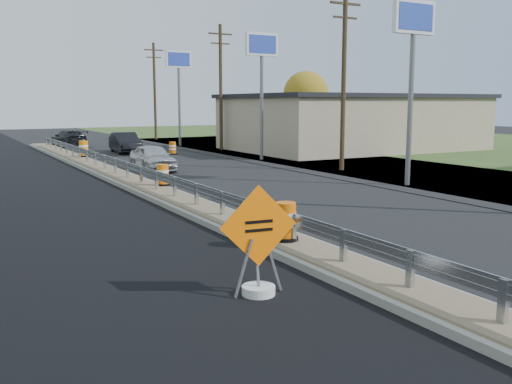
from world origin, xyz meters
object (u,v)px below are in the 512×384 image
barrel_median_near (285,222)px  car_dark_mid (125,143)px  car_dark_far (69,138)px  barrel_median_far (84,149)px  barrel_shoulder_mid (173,148)px  caution_sign (258,268)px  barrel_median_mid (163,175)px  car_silver (153,158)px

barrel_median_near → car_dark_mid: (4.53, 29.28, 0.06)m
car_dark_far → car_dark_mid: bearing=100.8°
barrel_median_far → barrel_shoulder_mid: 6.58m
caution_sign → car_dark_far: bearing=90.8°
barrel_median_mid → barrel_shoulder_mid: 17.09m
car_silver → car_dark_mid: 11.78m
barrel_median_mid → car_silver: size_ratio=0.21×
barrel_median_mid → barrel_shoulder_mid: size_ratio=0.98×
car_dark_mid → barrel_median_far: bearing=-129.1°
car_silver → car_dark_far: car_silver is taller
barrel_median_near → car_dark_far: car_dark_far is taller
barrel_median_mid → caution_sign: bearing=-102.4°
barrel_median_far → car_dark_far: bearing=83.1°
car_silver → car_dark_mid: (1.90, 11.63, 0.04)m
barrel_median_far → barrel_median_mid: bearing=-90.0°
barrel_median_mid → car_dark_mid: size_ratio=0.19×
car_silver → car_dark_mid: bearing=81.5°
caution_sign → barrel_shoulder_mid: 30.53m
car_dark_mid → car_dark_far: car_dark_mid is taller
caution_sign → car_dark_far: caution_sign is taller
barrel_median_mid → barrel_median_far: barrel_median_far is taller
caution_sign → car_dark_far: (4.37, 39.92, 0.16)m
barrel_median_far → car_silver: 7.74m
barrel_shoulder_mid → barrel_median_mid: bearing=-112.2°
barrel_median_mid → barrel_median_far: 14.56m
barrel_median_near → barrel_median_far: bearing=88.5°
barrel_shoulder_mid → car_dark_mid: size_ratio=0.20×
caution_sign → barrel_median_far: size_ratio=2.10×
car_dark_mid → car_dark_far: 8.32m
barrel_median_near → barrel_shoulder_mid: bearing=75.0°
barrel_median_far → barrel_shoulder_mid: size_ratio=1.13×
caution_sign → car_silver: 20.91m
car_dark_mid → barrel_median_near: bearing=-94.7°
caution_sign → car_dark_far: 40.15m
barrel_shoulder_mid → car_dark_far: size_ratio=0.18×
barrel_median_near → barrel_median_mid: barrel_median_near is taller
caution_sign → barrel_shoulder_mid: bearing=79.2°
barrel_median_mid → car_dark_mid: (3.89, 18.71, 0.10)m
barrel_median_far → car_dark_mid: size_ratio=0.22×
barrel_median_far → barrel_shoulder_mid: (6.45, 1.26, -0.29)m
barrel_median_near → barrel_median_mid: bearing=86.5°
barrel_median_near → barrel_median_far: barrel_median_far is taller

